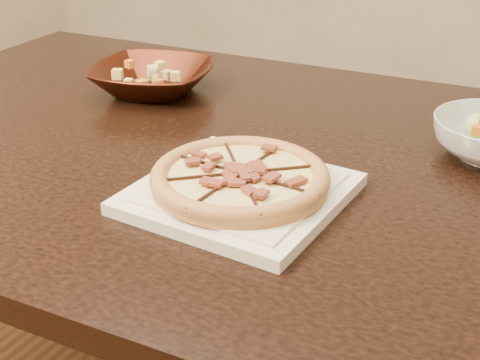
% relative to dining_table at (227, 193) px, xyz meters
% --- Properties ---
extents(dining_table, '(1.56, 1.05, 0.75)m').
position_rel_dining_table_xyz_m(dining_table, '(0.00, 0.00, 0.00)').
color(dining_table, black).
rests_on(dining_table, floor).
extents(plate, '(0.28, 0.28, 0.02)m').
position_rel_dining_table_xyz_m(plate, '(0.11, -0.16, 0.10)').
color(plate, silver).
rests_on(plate, dining_table).
extents(pizza, '(0.25, 0.25, 0.03)m').
position_rel_dining_table_xyz_m(pizza, '(0.11, -0.16, 0.13)').
color(pizza, '#CD8749').
rests_on(pizza, plate).
extents(bronze_bowl, '(0.29, 0.29, 0.06)m').
position_rel_dining_table_xyz_m(bronze_bowl, '(-0.26, 0.15, 0.12)').
color(bronze_bowl, '#3F190D').
rests_on(bronze_bowl, dining_table).
extents(mixed_dish, '(0.09, 0.12, 0.03)m').
position_rel_dining_table_xyz_m(mixed_dish, '(-0.26, 0.15, 0.16)').
color(mixed_dish, tan).
rests_on(mixed_dish, bronze_bowl).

